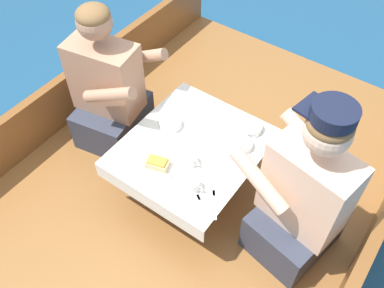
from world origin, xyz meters
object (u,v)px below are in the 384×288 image
at_px(person_port, 109,91).
at_px(sandwich, 157,163).
at_px(coffee_cup_port, 194,185).
at_px(coffee_cup_starboard, 190,160).
at_px(person_starboard, 303,199).

relative_size(person_port, sandwich, 7.13).
relative_size(sandwich, coffee_cup_port, 1.41).
relative_size(person_port, coffee_cup_starboard, 9.93).
xyz_separation_m(person_port, coffee_cup_port, (0.82, -0.26, 0.00)).
bearing_deg(coffee_cup_port, sandwich, 179.85).
relative_size(person_starboard, coffee_cup_port, 10.81).
xyz_separation_m(person_starboard, coffee_cup_starboard, (-0.59, -0.10, -0.03)).
bearing_deg(sandwich, coffee_cup_starboard, 43.14).
bearing_deg(coffee_cup_starboard, person_starboard, 10.03).
xyz_separation_m(sandwich, coffee_cup_starboard, (0.13, 0.12, -0.00)).
distance_m(person_starboard, coffee_cup_starboard, 0.60).
relative_size(person_port, coffee_cup_port, 10.09).
xyz_separation_m(person_port, coffee_cup_starboard, (0.71, -0.15, 0.01)).
height_order(person_port, coffee_cup_starboard, person_port).
relative_size(person_starboard, sandwich, 7.64).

